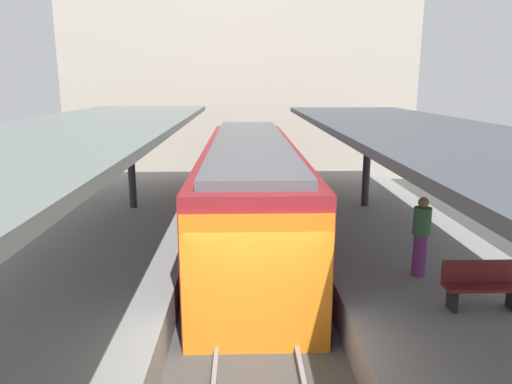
% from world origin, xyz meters
% --- Properties ---
extents(ground_plane, '(80.00, 80.00, 0.00)m').
position_xyz_m(ground_plane, '(0.00, 0.00, 0.00)').
color(ground_plane, '#383835').
extents(platform_left, '(4.40, 28.00, 1.00)m').
position_xyz_m(platform_left, '(-3.80, 0.00, 0.50)').
color(platform_left, gray).
rests_on(platform_left, ground_plane).
extents(platform_right, '(4.40, 28.00, 1.00)m').
position_xyz_m(platform_right, '(3.80, 0.00, 0.50)').
color(platform_right, gray).
rests_on(platform_right, ground_plane).
extents(track_ballast, '(3.20, 28.00, 0.20)m').
position_xyz_m(track_ballast, '(0.00, 0.00, 0.10)').
color(track_ballast, '#423F3D').
rests_on(track_ballast, ground_plane).
extents(rail_near_side, '(0.08, 28.00, 0.14)m').
position_xyz_m(rail_near_side, '(-0.72, 0.00, 0.27)').
color(rail_near_side, slate).
rests_on(rail_near_side, track_ballast).
extents(rail_far_side, '(0.08, 28.00, 0.14)m').
position_xyz_m(rail_far_side, '(0.72, 0.00, 0.27)').
color(rail_far_side, slate).
rests_on(rail_far_side, track_ballast).
extents(commuter_train, '(2.78, 13.47, 3.10)m').
position_xyz_m(commuter_train, '(0.00, 6.99, 1.73)').
color(commuter_train, maroon).
rests_on(commuter_train, track_ballast).
extents(canopy_left, '(4.18, 21.00, 3.05)m').
position_xyz_m(canopy_left, '(-3.80, 1.40, 3.94)').
color(canopy_left, '#333335').
rests_on(canopy_left, platform_left).
extents(canopy_right, '(4.18, 21.00, 2.99)m').
position_xyz_m(canopy_right, '(3.80, 1.40, 3.88)').
color(canopy_right, '#333335').
rests_on(canopy_right, platform_right).
extents(platform_bench, '(1.40, 0.41, 0.86)m').
position_xyz_m(platform_bench, '(4.03, 0.36, 1.46)').
color(platform_bench, black).
rests_on(platform_bench, platform_right).
extents(passenger_near_bench, '(0.36, 0.36, 1.69)m').
position_xyz_m(passenger_near_bench, '(3.45, 1.87, 1.88)').
color(passenger_near_bench, '#7A337A').
rests_on(passenger_near_bench, platform_right).
extents(station_building_backdrop, '(18.00, 6.00, 11.00)m').
position_xyz_m(station_building_backdrop, '(-0.30, 20.00, 5.50)').
color(station_building_backdrop, '#A89E8E').
rests_on(station_building_backdrop, ground_plane).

